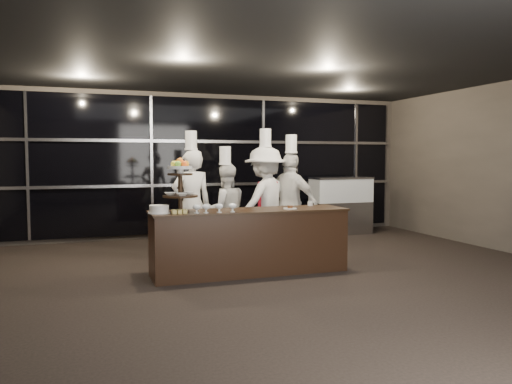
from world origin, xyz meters
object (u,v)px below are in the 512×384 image
object	(u,v)px
buffet_counter	(250,241)
layer_cake	(159,209)
display_stand	(180,182)
chef_d	(291,203)
chef_a	(192,203)
chef_b	(225,210)
chef_c	(265,201)
display_case	(341,202)

from	to	relation	value
buffet_counter	layer_cake	xyz separation A→B (m)	(-1.30, -0.05, 0.51)
display_stand	chef_d	distance (m)	2.34
chef_a	chef_d	world-z (taller)	chef_a
chef_b	buffet_counter	bearing A→B (deg)	-89.92
display_stand	chef_a	bearing A→B (deg)	71.53
buffet_counter	chef_c	bearing A→B (deg)	59.61
chef_a	chef_b	world-z (taller)	chef_a
chef_d	chef_c	bearing A→B (deg)	166.99
layer_cake	chef_b	bearing A→B (deg)	45.92
chef_a	chef_b	bearing A→B (deg)	5.49
display_stand	buffet_counter	bearing A→B (deg)	0.01
display_stand	chef_a	size ratio (longest dim) A/B	0.36
buffet_counter	display_case	xyz separation A→B (m)	(3.04, 2.86, 0.22)
display_stand	layer_cake	distance (m)	0.47
chef_a	chef_c	world-z (taller)	chef_c
layer_cake	chef_d	size ratio (longest dim) A/B	0.15
display_case	chef_b	world-z (taller)	chef_b
chef_b	chef_d	bearing A→B (deg)	-15.22
display_case	chef_a	bearing A→B (deg)	-155.89
layer_cake	chef_b	world-z (taller)	chef_b
display_case	chef_d	size ratio (longest dim) A/B	0.64
buffet_counter	chef_a	size ratio (longest dim) A/B	1.35
buffet_counter	chef_b	size ratio (longest dim) A/B	1.53
layer_cake	chef_c	bearing A→B (deg)	30.55
display_stand	chef_c	distance (m)	2.02
layer_cake	display_case	bearing A→B (deg)	33.81
display_stand	chef_d	size ratio (longest dim) A/B	0.36
chef_a	chef_d	size ratio (longest dim) A/B	1.02
display_stand	display_case	bearing A→B (deg)	35.24
display_stand	display_case	xyz separation A→B (m)	(4.04, 2.86, -0.65)
display_case	chef_c	size ratio (longest dim) A/B	0.61
display_case	chef_b	xyz separation A→B (m)	(-3.05, -1.57, 0.11)
chef_b	layer_cake	bearing A→B (deg)	-134.08
layer_cake	display_stand	bearing A→B (deg)	9.52
chef_b	chef_a	bearing A→B (deg)	-174.51
buffet_counter	chef_b	distance (m)	1.33
buffet_counter	chef_b	bearing A→B (deg)	90.08
layer_cake	chef_b	xyz separation A→B (m)	(1.30, 1.34, -0.18)
display_stand	display_case	distance (m)	5.00
layer_cake	chef_b	size ratio (longest dim) A/B	0.16
display_case	chef_d	distance (m)	2.72
buffet_counter	chef_b	world-z (taller)	chef_b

